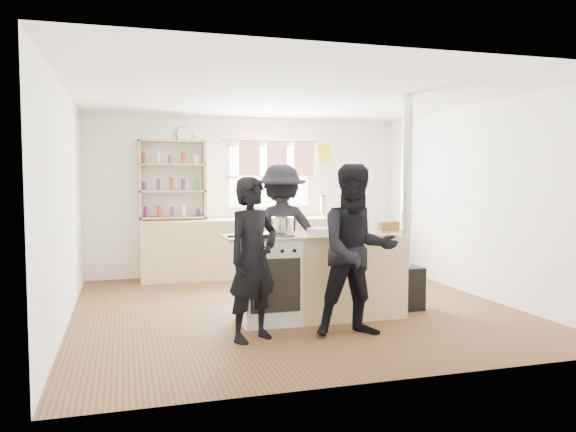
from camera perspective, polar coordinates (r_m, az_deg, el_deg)
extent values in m
cube|color=brown|center=(6.75, 0.55, -9.33)|extent=(5.00, 5.00, 0.01)
cube|color=tan|center=(8.78, -3.66, -3.21)|extent=(3.40, 0.55, 0.90)
cube|color=tan|center=(8.67, -11.61, -0.15)|extent=(1.00, 0.28, 0.03)
cube|color=tan|center=(8.65, -11.65, 2.49)|extent=(1.00, 0.28, 0.03)
cube|color=tan|center=(8.65, -11.68, 5.14)|extent=(1.00, 0.28, 0.03)
cube|color=tan|center=(8.67, -11.72, 7.45)|extent=(1.00, 0.28, 0.03)
cube|color=tan|center=(8.62, -14.85, 3.53)|extent=(0.04, 0.28, 1.20)
cube|color=tan|center=(8.70, -8.50, 3.62)|extent=(0.04, 0.28, 1.20)
cylinder|color=silver|center=(9.06, 3.61, 0.93)|extent=(0.10, 0.10, 0.33)
cube|color=white|center=(6.02, -2.04, -6.54)|extent=(0.60, 0.60, 0.90)
cube|color=#D9BA83|center=(6.29, 5.97, -6.09)|extent=(1.20, 0.60, 0.90)
cube|color=tan|center=(6.07, 2.07, -2.01)|extent=(1.84, 0.64, 0.03)
cylinder|color=black|center=(5.74, -2.88, -1.96)|extent=(0.36, 0.36, 0.05)
cylinder|color=#24551D|center=(5.74, -2.88, -1.81)|extent=(0.29, 0.29, 0.02)
cube|color=silver|center=(6.06, 3.86, -1.55)|extent=(0.39, 0.36, 0.07)
cube|color=brown|center=(6.06, 3.86, -1.36)|extent=(0.34, 0.31, 0.02)
cylinder|color=silver|center=(6.20, -0.55, -0.98)|extent=(0.24, 0.24, 0.16)
cylinder|color=silver|center=(6.19, -0.55, -0.17)|extent=(0.25, 0.25, 0.01)
sphere|color=black|center=(6.19, -0.55, -0.04)|extent=(0.03, 0.03, 0.03)
cylinder|color=silver|center=(6.35, 6.80, -0.87)|extent=(0.26, 0.26, 0.17)
cylinder|color=silver|center=(6.35, 6.81, -0.07)|extent=(0.27, 0.27, 0.01)
sphere|color=black|center=(6.34, 6.81, 0.06)|extent=(0.03, 0.03, 0.03)
cube|color=tan|center=(6.38, 10.17, -1.55)|extent=(0.28, 0.20, 0.02)
cube|color=olive|center=(6.37, 10.18, -1.02)|extent=(0.22, 0.11, 0.10)
cube|color=black|center=(6.79, 11.83, -7.14)|extent=(0.35, 0.35, 0.50)
cylinder|color=#ADADB2|center=(6.66, 11.98, 3.47)|extent=(0.12, 0.12, 2.00)
imported|color=black|center=(5.31, -3.58, -4.39)|extent=(0.67, 0.59, 1.55)
imported|color=black|center=(5.48, 7.03, -3.50)|extent=(0.86, 0.69, 1.68)
imported|color=black|center=(7.04, -0.69, -1.70)|extent=(1.15, 0.72, 1.70)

